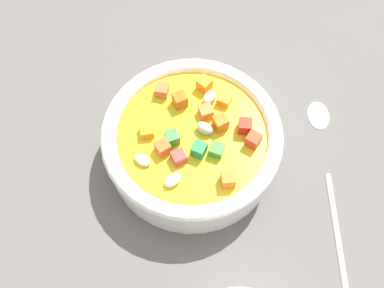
% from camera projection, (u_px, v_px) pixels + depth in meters
% --- Properties ---
extents(ground_plane, '(1.40, 1.40, 0.02)m').
position_uv_depth(ground_plane, '(192.00, 158.00, 0.54)').
color(ground_plane, '#565451').
extents(soup_bowl_main, '(0.19, 0.19, 0.06)m').
position_uv_depth(soup_bowl_main, '(192.00, 142.00, 0.50)').
color(soup_bowl_main, white).
rests_on(soup_bowl_main, ground_plane).
extents(spoon, '(0.22, 0.09, 0.01)m').
position_uv_depth(spoon, '(326.00, 156.00, 0.52)').
color(spoon, silver).
rests_on(spoon, ground_plane).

